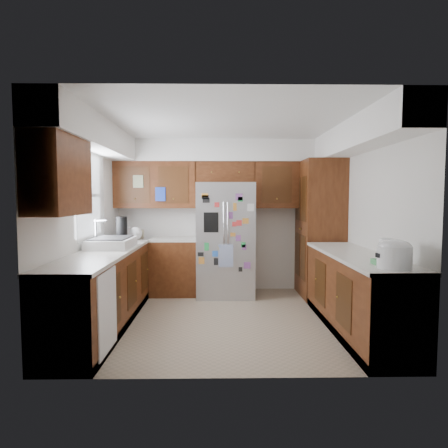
% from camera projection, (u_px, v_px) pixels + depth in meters
% --- Properties ---
extents(floor, '(3.60, 3.60, 0.00)m').
position_uv_depth(floor, '(227.00, 319.00, 4.84)').
color(floor, tan).
rests_on(floor, ground).
extents(room_shell, '(3.64, 3.24, 2.52)m').
position_uv_depth(room_shell, '(219.00, 179.00, 5.08)').
color(room_shell, silver).
rests_on(room_shell, ground).
extents(left_counter_run, '(1.36, 3.20, 0.92)m').
position_uv_depth(left_counter_run, '(122.00, 286.00, 4.82)').
color(left_counter_run, '#441E0D').
rests_on(left_counter_run, ground).
extents(right_counter_run, '(0.63, 2.25, 0.92)m').
position_uv_depth(right_counter_run, '(356.00, 296.00, 4.36)').
color(right_counter_run, '#441E0D').
rests_on(right_counter_run, ground).
extents(pantry, '(0.60, 0.90, 2.15)m').
position_uv_depth(pantry, '(320.00, 229.00, 5.94)').
color(pantry, '#441E0D').
rests_on(pantry, ground).
extents(fridge, '(0.90, 0.79, 1.80)m').
position_uv_depth(fridge, '(225.00, 239.00, 5.98)').
color(fridge, '#A9AAAF').
rests_on(fridge, ground).
extents(bridge_cabinet, '(0.96, 0.34, 0.35)m').
position_uv_depth(bridge_cabinet, '(225.00, 173.00, 6.13)').
color(bridge_cabinet, '#441E0D').
rests_on(bridge_cabinet, fridge).
extents(fridge_top_items, '(0.62, 0.32, 0.26)m').
position_uv_depth(fridge_top_items, '(223.00, 155.00, 6.12)').
color(fridge_top_items, '#103BAD').
rests_on(fridge_top_items, bridge_cabinet).
extents(sink_assembly, '(0.52, 0.70, 0.37)m').
position_uv_depth(sink_assembly, '(112.00, 242.00, 4.85)').
color(sink_assembly, white).
rests_on(sink_assembly, left_counter_run).
extents(left_counter_clutter, '(0.37, 0.82, 0.38)m').
position_uv_depth(left_counter_clutter, '(128.00, 232.00, 5.57)').
color(left_counter_clutter, black).
rests_on(left_counter_clutter, left_counter_run).
extents(rice_cooker, '(0.31, 0.30, 0.27)m').
position_uv_depth(rice_cooker, '(394.00, 253.00, 3.42)').
color(rice_cooker, silver).
rests_on(rice_cooker, right_counter_run).
extents(paper_towel, '(0.11, 0.11, 0.26)m').
position_uv_depth(paper_towel, '(385.00, 252.00, 3.60)').
color(paper_towel, white).
rests_on(paper_towel, right_counter_run).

